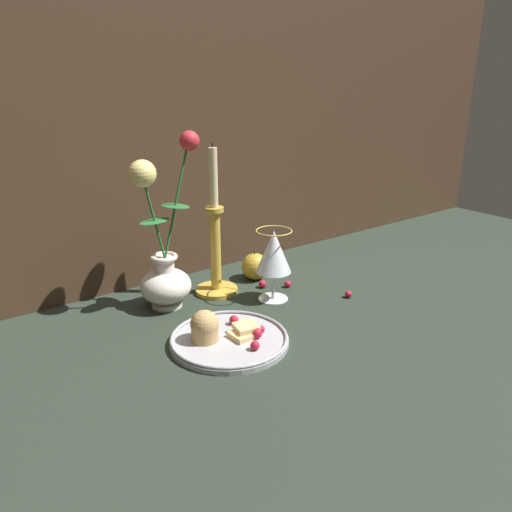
{
  "coord_description": "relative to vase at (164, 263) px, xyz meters",
  "views": [
    {
      "loc": [
        -0.54,
        -0.79,
        0.47
      ],
      "look_at": [
        0.07,
        0.04,
        0.1
      ],
      "focal_mm": 35.0,
      "sensor_mm": 36.0,
      "label": 1
    }
  ],
  "objects": [
    {
      "name": "ground_plane",
      "position": [
        0.11,
        -0.12,
        -0.1
      ],
      "size": [
        2.4,
        2.4,
        0.0
      ],
      "primitive_type": "plane",
      "color": "#232D23",
      "rests_on": "ground"
    },
    {
      "name": "berry_by_glass_stem",
      "position": [
        0.23,
        -0.04,
        -0.09
      ],
      "size": [
        0.02,
        0.02,
        0.02
      ],
      "primitive_type": "sphere",
      "color": "#AD192D",
      "rests_on": "ground_plane"
    },
    {
      "name": "wine_glass",
      "position": [
        0.21,
        -0.11,
        0.01
      ],
      "size": [
        0.08,
        0.08,
        0.16
      ],
      "color": "silver",
      "rests_on": "ground_plane"
    },
    {
      "name": "candlestick",
      "position": [
        0.13,
        0.0,
        0.0
      ],
      "size": [
        0.1,
        0.1,
        0.34
      ],
      "color": "gold",
      "rests_on": "ground_plane"
    },
    {
      "name": "plate_with_pastries",
      "position": [
        0.01,
        -0.21,
        -0.09
      ],
      "size": [
        0.22,
        0.22,
        0.07
      ],
      "color": "#A3A3A8",
      "rests_on": "ground_plane"
    },
    {
      "name": "apple_beside_vase",
      "position": [
        0.25,
        0.01,
        -0.07
      ],
      "size": [
        0.07,
        0.07,
        0.08
      ],
      "color": "#B2932D",
      "rests_on": "ground_plane"
    },
    {
      "name": "wall_back",
      "position": [
        0.11,
        0.16,
        0.5
      ],
      "size": [
        2.4,
        0.04,
        1.2
      ],
      "primitive_type": "cube",
      "color": "#422D1E",
      "rests_on": "ground_plane"
    },
    {
      "name": "berry_front_center",
      "position": [
        0.28,
        -0.08,
        -0.09
      ],
      "size": [
        0.02,
        0.02,
        0.02
      ],
      "primitive_type": "sphere",
      "color": "#AD192D",
      "rests_on": "ground_plane"
    },
    {
      "name": "berry_near_plate",
      "position": [
        0.35,
        -0.2,
        -0.09
      ],
      "size": [
        0.02,
        0.02,
        0.02
      ],
      "primitive_type": "sphere",
      "color": "#AD192D",
      "rests_on": "ground_plane"
    },
    {
      "name": "vase",
      "position": [
        0.0,
        0.0,
        0.0
      ],
      "size": [
        0.15,
        0.11,
        0.37
      ],
      "color": "silver",
      "rests_on": "ground_plane"
    }
  ]
}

